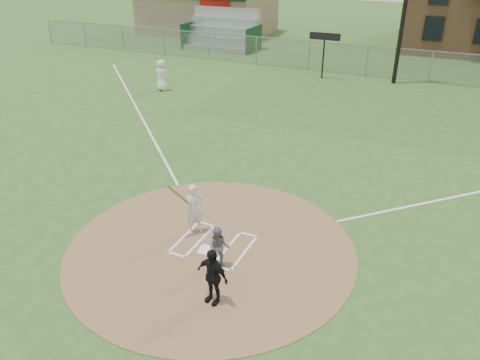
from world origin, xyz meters
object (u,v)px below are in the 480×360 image
at_px(umpire, 212,276).
at_px(batter_at_plate, 195,209).
at_px(home_plate, 207,250).
at_px(ondeck_player, 161,75).
at_px(catcher, 219,248).

relative_size(umpire, batter_at_plate, 0.86).
height_order(home_plate, ondeck_player, ondeck_player).
bearing_deg(ondeck_player, home_plate, 135.81).
xyz_separation_m(umpire, batter_at_plate, (-1.95, 2.54, 0.04)).
bearing_deg(ondeck_player, catcher, 136.48).
bearing_deg(catcher, umpire, -92.09).
relative_size(home_plate, umpire, 0.31).
relative_size(umpire, ondeck_player, 0.83).
relative_size(catcher, umpire, 0.81).
distance_m(home_plate, umpire, 2.27).
relative_size(catcher, batter_at_plate, 0.70).
relative_size(home_plate, batter_at_plate, 0.27).
distance_m(umpire, batter_at_plate, 3.20).
height_order(umpire, ondeck_player, ondeck_player).
distance_m(ondeck_player, batter_at_plate, 16.07).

